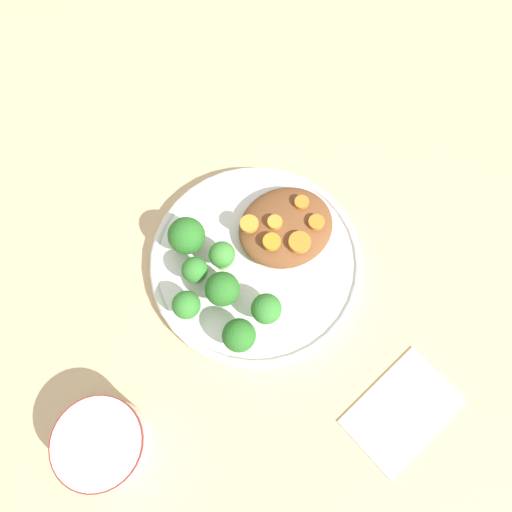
# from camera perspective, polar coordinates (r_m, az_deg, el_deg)

# --- Properties ---
(ground_plane) EXTENTS (4.00, 4.00, 0.00)m
(ground_plane) POSITION_cam_1_polar(r_m,az_deg,el_deg) (0.66, -0.00, -1.03)
(ground_plane) COLOR tan
(plate) EXTENTS (0.27, 0.27, 0.02)m
(plate) POSITION_cam_1_polar(r_m,az_deg,el_deg) (0.64, -0.00, -0.66)
(plate) COLOR silver
(plate) RESTS_ON ground_plane
(dip_bowl) EXTENTS (0.10, 0.10, 0.06)m
(dip_bowl) POSITION_cam_1_polar(r_m,az_deg,el_deg) (0.61, -17.11, -19.76)
(dip_bowl) COLOR white
(dip_bowl) RESTS_ON ground_plane
(stew_mound) EXTENTS (0.12, 0.11, 0.03)m
(stew_mound) POSITION_cam_1_polar(r_m,az_deg,el_deg) (0.64, 3.42, 3.34)
(stew_mound) COLOR brown
(stew_mound) RESTS_ON plate
(broccoli_floret_0) EXTENTS (0.04, 0.04, 0.05)m
(broccoli_floret_0) POSITION_cam_1_polar(r_m,az_deg,el_deg) (0.59, 1.19, -6.08)
(broccoli_floret_0) COLOR #7FA85B
(broccoli_floret_0) RESTS_ON plate
(broccoli_floret_1) EXTENTS (0.04, 0.04, 0.06)m
(broccoli_floret_1) POSITION_cam_1_polar(r_m,az_deg,el_deg) (0.59, -3.86, -3.82)
(broccoli_floret_1) COLOR #759E51
(broccoli_floret_1) RESTS_ON plate
(broccoli_floret_2) EXTENTS (0.05, 0.05, 0.06)m
(broccoli_floret_2) POSITION_cam_1_polar(r_m,az_deg,el_deg) (0.62, -7.94, 2.27)
(broccoli_floret_2) COLOR #7FA85B
(broccoli_floret_2) RESTS_ON plate
(broccoli_floret_3) EXTENTS (0.03, 0.03, 0.05)m
(broccoli_floret_3) POSITION_cam_1_polar(r_m,az_deg,el_deg) (0.61, -3.89, 0.04)
(broccoli_floret_3) COLOR #7FA85B
(broccoli_floret_3) RESTS_ON plate
(broccoli_floret_4) EXTENTS (0.03, 0.03, 0.05)m
(broccoli_floret_4) POSITION_cam_1_polar(r_m,az_deg,el_deg) (0.61, -7.00, -1.65)
(broccoli_floret_4) COLOR #7FA85B
(broccoli_floret_4) RESTS_ON plate
(broccoli_floret_5) EXTENTS (0.04, 0.04, 0.05)m
(broccoli_floret_5) POSITION_cam_1_polar(r_m,az_deg,el_deg) (0.58, -1.96, -9.09)
(broccoli_floret_5) COLOR #7FA85B
(broccoli_floret_5) RESTS_ON plate
(broccoli_floret_6) EXTENTS (0.03, 0.03, 0.05)m
(broccoli_floret_6) POSITION_cam_1_polar(r_m,az_deg,el_deg) (0.59, -7.95, -5.61)
(broccoli_floret_6) COLOR #7FA85B
(broccoli_floret_6) RESTS_ON plate
(carrot_slice_0) EXTENTS (0.02, 0.02, 0.01)m
(carrot_slice_0) POSITION_cam_1_polar(r_m,az_deg,el_deg) (0.64, 5.25, 6.13)
(carrot_slice_0) COLOR orange
(carrot_slice_0) RESTS_ON stew_mound
(carrot_slice_1) EXTENTS (0.02, 0.02, 0.01)m
(carrot_slice_1) POSITION_cam_1_polar(r_m,az_deg,el_deg) (0.62, -0.78, 3.67)
(carrot_slice_1) COLOR orange
(carrot_slice_1) RESTS_ON stew_mound
(carrot_slice_2) EXTENTS (0.02, 0.02, 0.01)m
(carrot_slice_2) POSITION_cam_1_polar(r_m,az_deg,el_deg) (0.62, 2.16, 3.86)
(carrot_slice_2) COLOR orange
(carrot_slice_2) RESTS_ON stew_mound
(carrot_slice_3) EXTENTS (0.02, 0.02, 0.01)m
(carrot_slice_3) POSITION_cam_1_polar(r_m,az_deg,el_deg) (0.63, 6.92, 3.86)
(carrot_slice_3) COLOR orange
(carrot_slice_3) RESTS_ON stew_mound
(carrot_slice_4) EXTENTS (0.03, 0.03, 0.01)m
(carrot_slice_4) POSITION_cam_1_polar(r_m,az_deg,el_deg) (0.61, 5.01, 1.57)
(carrot_slice_4) COLOR orange
(carrot_slice_4) RESTS_ON stew_mound
(carrot_slice_5) EXTENTS (0.02, 0.02, 0.01)m
(carrot_slice_5) POSITION_cam_1_polar(r_m,az_deg,el_deg) (0.61, 1.86, 1.55)
(carrot_slice_5) COLOR orange
(carrot_slice_5) RESTS_ON stew_mound
(napkin) EXTENTS (0.15, 0.11, 0.01)m
(napkin) POSITION_cam_1_polar(r_m,az_deg,el_deg) (0.64, 16.40, -16.61)
(napkin) COLOR white
(napkin) RESTS_ON ground_plane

